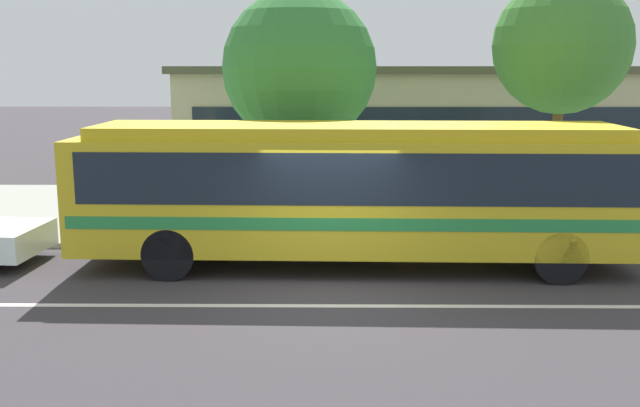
# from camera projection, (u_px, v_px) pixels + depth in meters

# --- Properties ---
(ground_plane) EXTENTS (120.00, 120.00, 0.00)m
(ground_plane) POSITION_uv_depth(u_px,v_px,m) (329.00, 292.00, 13.04)
(ground_plane) COLOR #3B363A
(sidewalk_slab) EXTENTS (60.00, 8.00, 0.12)m
(sidewalk_slab) POSITION_uv_depth(u_px,v_px,m) (328.00, 211.00, 19.98)
(sidewalk_slab) COLOR #96988B
(sidewalk_slab) RESTS_ON ground_plane
(lane_stripe_center) EXTENTS (56.00, 0.16, 0.01)m
(lane_stripe_center) POSITION_uv_depth(u_px,v_px,m) (330.00, 306.00, 12.26)
(lane_stripe_center) COLOR silver
(lane_stripe_center) RESTS_ON ground_plane
(transit_bus) EXTENTS (11.15, 2.75, 2.86)m
(transit_bus) POSITION_uv_depth(u_px,v_px,m) (357.00, 185.00, 14.42)
(transit_bus) COLOR gold
(transit_bus) RESTS_ON ground_plane
(pedestrian_waiting_near_sign) EXTENTS (0.47, 0.47, 1.75)m
(pedestrian_waiting_near_sign) POSITION_uv_depth(u_px,v_px,m) (228.00, 192.00, 16.62)
(pedestrian_waiting_near_sign) COLOR #3E2C39
(pedestrian_waiting_near_sign) RESTS_ON sidewalk_slab
(pedestrian_walking_along_curb) EXTENTS (0.43, 0.43, 1.72)m
(pedestrian_walking_along_curb) POSITION_uv_depth(u_px,v_px,m) (290.00, 196.00, 16.26)
(pedestrian_walking_along_curb) COLOR #666C59
(pedestrian_walking_along_curb) RESTS_ON sidewalk_slab
(bus_stop_sign) EXTENTS (0.14, 0.44, 2.36)m
(bus_stop_sign) POSITION_uv_depth(u_px,v_px,m) (529.00, 173.00, 16.21)
(bus_stop_sign) COLOR gray
(bus_stop_sign) RESTS_ON sidewalk_slab
(street_tree_near_stop) EXTENTS (3.81, 3.81, 5.73)m
(street_tree_near_stop) POSITION_uv_depth(u_px,v_px,m) (299.00, 68.00, 17.82)
(street_tree_near_stop) COLOR brown
(street_tree_near_stop) RESTS_ON sidewalk_slab
(street_tree_mid_block) EXTENTS (3.35, 3.35, 6.04)m
(street_tree_mid_block) POSITION_uv_depth(u_px,v_px,m) (562.00, 46.00, 17.62)
(street_tree_mid_block) COLOR brown
(street_tree_mid_block) RESTS_ON sidewalk_slab
(station_building) EXTENTS (16.90, 8.72, 3.98)m
(station_building) POSITION_uv_depth(u_px,v_px,m) (418.00, 121.00, 26.81)
(station_building) COLOR tan
(station_building) RESTS_ON ground_plane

